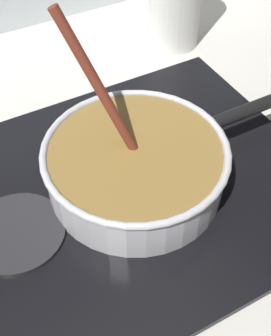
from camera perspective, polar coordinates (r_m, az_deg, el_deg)
The scene contains 4 objects.
hob_plate at distance 0.71m, azimuth 0.00°, elevation -2.33°, with size 0.56×0.48×0.01m, color black.
burner_ring at distance 0.70m, azimuth 0.00°, elevation -1.81°, with size 0.17×0.17×0.01m, color #592D0C.
spare_burner at distance 0.67m, azimuth -14.68°, elevation -7.78°, with size 0.14×0.14×0.01m, color #262628.
cooking_pan at distance 0.67m, azimuth 0.11°, elevation 0.39°, with size 0.44×0.27×0.28m.
Camera 1 is at (-0.14, -0.16, 0.55)m, focal length 48.59 mm.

